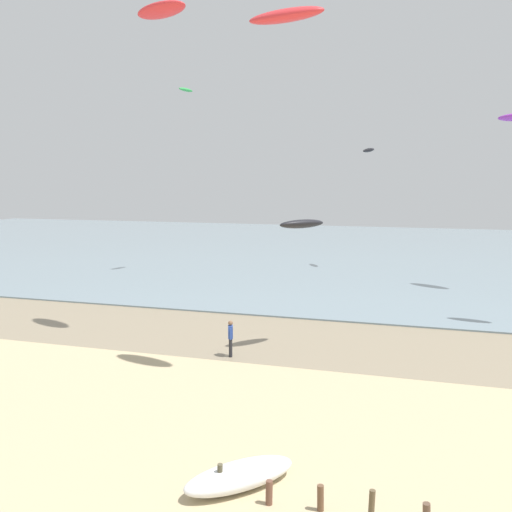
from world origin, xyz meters
TOP-DOWN VIEW (x-y plane):
  - wet_sand_strip at (0.00, 24.63)m, footprint 120.00×8.87m
  - sea at (0.00, 64.07)m, footprint 160.00×70.00m
  - person_by_waterline at (-2.90, 20.94)m, footprint 0.33×0.54m
  - grounded_kite at (1.33, 9.95)m, footprint 3.06×3.23m
  - kite_aloft_2 at (-0.12, 50.11)m, footprint 1.69×2.24m
  - kite_aloft_3 at (-14.75, 42.80)m, footprint 0.99×1.91m
  - kite_aloft_6 at (0.20, 18.86)m, footprint 3.44×1.87m
  - kite_aloft_7 at (-7.42, 23.52)m, footprint 3.56×2.34m
  - kite_aloft_8 at (-0.08, 23.24)m, footprint 2.30×2.54m

SIDE VIEW (x-z plane):
  - wet_sand_strip at x=0.00m, z-range 0.00..0.01m
  - sea at x=0.00m, z-range 0.00..0.10m
  - grounded_kite at x=1.33m, z-range 0.00..0.66m
  - person_by_waterline at x=-2.90m, z-range 0.06..1.77m
  - kite_aloft_8 at x=-0.08m, z-range 5.84..6.41m
  - kite_aloft_2 at x=-0.12m, z-range 10.62..11.15m
  - kite_aloft_6 at x=0.20m, z-range 14.15..14.91m
  - kite_aloft_3 at x=-14.75m, z-range 15.61..16.01m
  - kite_aloft_7 at x=-7.42m, z-range 16.16..17.02m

